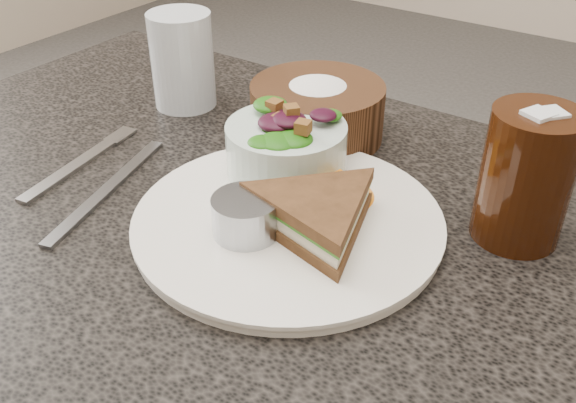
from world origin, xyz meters
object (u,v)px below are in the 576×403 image
(salad_bowl, at_px, (286,140))
(bread_basket, at_px, (317,102))
(dinner_plate, at_px, (288,222))
(sandwich, at_px, (317,215))
(cola_glass, at_px, (527,171))
(water_glass, at_px, (182,60))
(dressing_ramekin, at_px, (246,216))

(salad_bowl, distance_m, bread_basket, 0.11)
(dinner_plate, relative_size, sandwich, 1.95)
(cola_glass, distance_m, water_glass, 0.45)
(dinner_plate, bearing_deg, bread_basket, 114.28)
(dressing_ramekin, xyz_separation_m, bread_basket, (-0.06, 0.22, 0.01))
(water_glass, bearing_deg, cola_glass, -5.26)
(salad_bowl, relative_size, water_glass, 1.04)
(bread_basket, bearing_deg, sandwich, -57.59)
(dinner_plate, height_order, salad_bowl, salad_bowl)
(sandwich, bearing_deg, water_glass, 166.13)
(sandwich, height_order, water_glass, water_glass)
(dinner_plate, xyz_separation_m, cola_glass, (0.18, 0.11, 0.06))
(dinner_plate, distance_m, dressing_ramekin, 0.05)
(bread_basket, bearing_deg, dinner_plate, -65.72)
(dressing_ramekin, bearing_deg, sandwich, 34.84)
(cola_glass, relative_size, water_glass, 1.15)
(bread_basket, bearing_deg, cola_glass, -13.53)
(sandwich, height_order, bread_basket, bread_basket)
(sandwich, bearing_deg, salad_bowl, 152.42)
(dinner_plate, relative_size, salad_bowl, 2.32)
(dinner_plate, xyz_separation_m, salad_bowl, (-0.05, 0.07, 0.04))
(water_glass, bearing_deg, sandwich, -27.59)
(salad_bowl, height_order, dressing_ramekin, salad_bowl)
(salad_bowl, relative_size, cola_glass, 0.91)
(dinner_plate, relative_size, cola_glass, 2.10)
(sandwich, xyz_separation_m, cola_glass, (0.15, 0.12, 0.04))
(sandwich, height_order, cola_glass, cola_glass)
(salad_bowl, xyz_separation_m, bread_basket, (-0.03, 0.10, -0.00))
(cola_glass, bearing_deg, salad_bowl, -169.71)
(salad_bowl, relative_size, bread_basket, 0.80)
(dressing_ramekin, bearing_deg, cola_glass, 38.00)
(cola_glass, height_order, water_glass, cola_glass)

